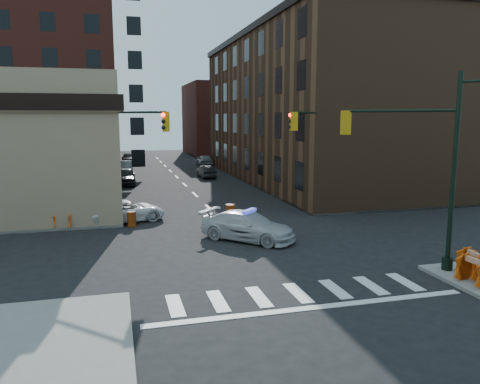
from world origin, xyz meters
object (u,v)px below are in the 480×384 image
police_car (248,226)px  barricade_nw_a (88,211)px  barrel_road (230,213)px  barrel_bank (132,219)px  pedestrian_a (76,205)px  barricade_se_a (475,271)px  parked_car_enear (206,172)px  pedestrian_b (58,203)px  pickup (126,211)px  parked_car_wfar (124,168)px  parked_car_wnear (125,176)px

police_car → barricade_nw_a: bearing=94.0°
barrel_road → barrel_bank: barrel_road is taller
pedestrian_a → barrel_bank: size_ratio=2.11×
police_car → barricade_se_a: 10.95m
parked_car_enear → barrel_bank: parked_car_enear is taller
parked_car_enear → pedestrian_b: bearing=52.4°
pickup → parked_car_enear: pickup is taller
barrel_bank → barricade_se_a: barricade_se_a is taller
police_car → barricade_se_a: police_car is taller
parked_car_enear → pedestrian_b: 22.08m
pickup → barricade_nw_a: bearing=52.8°
barrel_road → barrel_bank: 5.94m
barricade_se_a → parked_car_enear: bearing=1.9°
parked_car_enear → barrel_road: (-2.53, -21.20, -0.10)m
police_car → parked_car_wfar: (-5.70, 29.73, 0.06)m
pickup → police_car: bearing=-150.7°
barrel_road → barricade_nw_a: barrel_road is taller
pickup → barrel_road: pickup is taller
parked_car_enear → barrel_bank: size_ratio=4.33×
parked_car_enear → barricade_nw_a: (-11.07, -18.59, -0.04)m
pedestrian_b → barricade_nw_a: size_ratio=1.61×
pedestrian_b → barrel_road: pedestrian_b is taller
parked_car_enear → pedestrian_a: 22.46m
police_car → parked_car_wnear: 23.20m
pickup → pedestrian_b: bearing=53.9°
pedestrian_b → barrel_bank: (4.34, -3.01, -0.66)m
police_car → pedestrian_b: 12.72m
pedestrian_a → barricade_nw_a: bearing=76.5°
parked_car_wfar → pedestrian_b: 22.47m
pickup → parked_car_wnear: bearing=-16.3°
parked_car_wfar → barricade_nw_a: bearing=-97.3°
pedestrian_a → barrel_road: bearing=22.0°
barricade_nw_a → pickup: bearing=-26.5°
pedestrian_b → pedestrian_a: bearing=-46.9°
parked_car_wnear → pedestrian_b: bearing=-105.3°
parked_car_wnear → pedestrian_a: 16.28m
parked_car_wfar → barrel_road: size_ratio=4.53×
pickup → barricade_se_a: size_ratio=3.63×
barrel_bank → barricade_nw_a: (-2.60, 2.40, 0.15)m
parked_car_wnear → pickup: bearing=-90.0°
barrel_bank → barricade_se_a: 18.23m
parked_car_wnear → barricade_nw_a: size_ratio=4.02×
parked_car_enear → parked_car_wnear: bearing=18.6°
parked_car_enear → pedestrian_a: bearing=56.5°
pickup → barrel_road: (6.24, -1.69, -0.13)m
parked_car_wfar → parked_car_enear: parked_car_wfar is taller
barricade_nw_a → barricade_se_a: bearing=-51.9°
pedestrian_a → pickup: bearing=27.7°
pedestrian_a → barrel_road: 9.41m
parked_car_wnear → parked_car_enear: parked_car_wnear is taller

